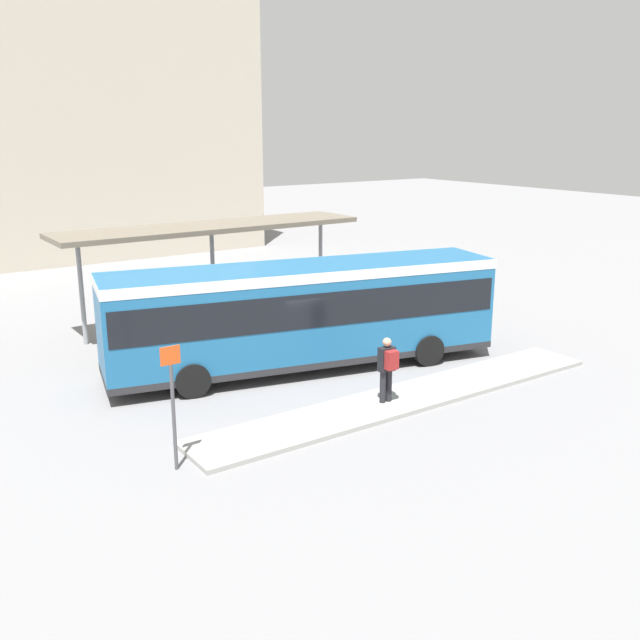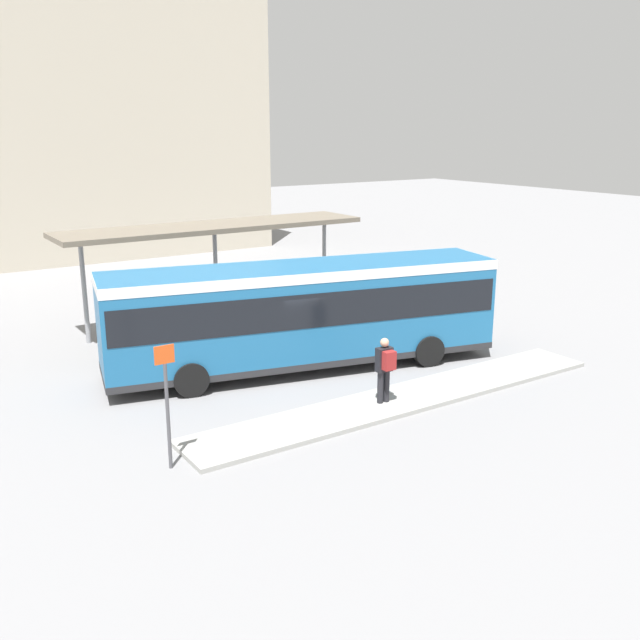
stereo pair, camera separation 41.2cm
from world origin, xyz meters
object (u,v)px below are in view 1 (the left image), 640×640
Objects in this scene: pedestrian_waiting at (387,366)px; bicycle_green at (432,299)px; city_bus at (304,309)px; bicycle_white at (447,303)px; bicycle_red at (462,307)px; potted_planter_near_shelter at (119,341)px; platform_sign at (173,402)px.

bicycle_green is (8.38, 7.20, -0.79)m from pedestrian_waiting.
city_bus is 8.97m from bicycle_white.
bicycle_red is 13.10m from potted_planter_near_shelter.
city_bus is 3.91m from pedestrian_waiting.
bicycle_white is 15.91m from platform_sign.
city_bus reaches higher than bicycle_green.
bicycle_white is 12.98m from potted_planter_near_shelter.
bicycle_red is 1.42× the size of potted_planter_near_shelter.
bicycle_white reaches higher than bicycle_green.
potted_planter_near_shelter is 8.24m from platform_sign.
bicycle_red is at bearing 23.88° from city_bus.
city_bus reaches higher than platform_sign.
bicycle_green is (-0.01, 0.86, -0.03)m from bicycle_white.
potted_planter_near_shelter is at bearing 80.19° from bicycle_white.
bicycle_red is 1.08× the size of bicycle_green.
platform_sign is at bearing -101.06° from potted_planter_near_shelter.
bicycle_green is (0.01, 1.72, -0.03)m from bicycle_red.
city_bus is at bearing 4.38° from pedestrian_waiting.
bicycle_white is at bearing 24.28° from platform_sign.
bicycle_green is 1.31× the size of potted_planter_near_shelter.
bicycle_green is 16.28m from platform_sign.
city_bus is 4.35× the size of platform_sign.
city_bus is 7.01× the size of bicycle_red.
bicycle_red is 0.86m from bicycle_white.
potted_planter_near_shelter is (-4.41, 4.01, -1.25)m from city_bus.
city_bus reaches higher than bicycle_white.
bicycle_green is at bearing -9.70° from bicycle_red.
pedestrian_waiting is at bearing 113.67° from bicycle_red.
pedestrian_waiting is 11.08m from bicycle_green.
bicycle_white is 0.86m from bicycle_green.
pedestrian_waiting reaches higher than bicycle_green.
pedestrian_waiting reaches higher than bicycle_red.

